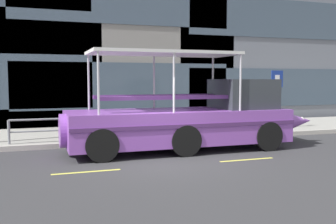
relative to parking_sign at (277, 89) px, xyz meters
name	(u,v)px	position (x,y,z in m)	size (l,w,h in m)	color
ground_plane	(164,160)	(-6.80, -4.14, -1.98)	(120.00, 120.00, 0.00)	#333335
sidewalk	(123,133)	(-6.80, 1.46, -1.89)	(32.00, 4.80, 0.18)	#99968E
curb_edge	(137,142)	(-6.80, -1.03, -1.89)	(32.00, 0.18, 0.18)	#B2ADA3
lane_centreline	(172,165)	(-6.80, -4.93, -1.98)	(25.80, 0.12, 0.01)	#DBD64C
curb_guardrail	(155,122)	(-6.00, -0.69, -1.22)	(10.70, 0.09, 0.87)	gray
parking_sign	(277,89)	(0.00, 0.00, 0.00)	(0.60, 0.12, 2.65)	#4C4F54
duck_tour_boat	(194,119)	(-5.24, -2.74, -0.92)	(9.43, 2.47, 3.35)	purple
pedestrian_near_bow	(231,108)	(-1.97, 0.67, -0.85)	(0.32, 0.36, 1.57)	#1E2338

